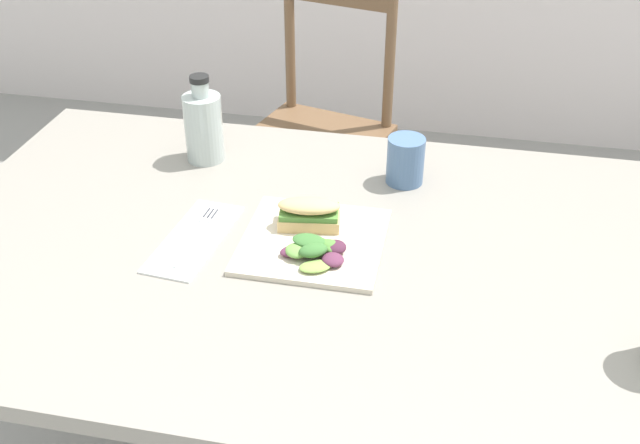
# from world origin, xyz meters

# --- Properties ---
(dining_table) EXTENTS (1.38, 0.88, 0.74)m
(dining_table) POSITION_xyz_m (-0.00, 0.14, 0.62)
(dining_table) COLOR gray
(dining_table) RESTS_ON ground
(chair_wooden_far) EXTENTS (0.49, 0.49, 0.87)m
(chair_wooden_far) POSITION_xyz_m (-0.20, 1.15, 0.45)
(chair_wooden_far) COLOR brown
(chair_wooden_far) RESTS_ON ground
(plate_lunch) EXTENTS (0.24, 0.24, 0.01)m
(plate_lunch) POSITION_xyz_m (0.00, 0.15, 0.74)
(plate_lunch) COLOR beige
(plate_lunch) RESTS_ON dining_table
(sandwich_half_front) EXTENTS (0.12, 0.07, 0.06)m
(sandwich_half_front) POSITION_xyz_m (-0.02, 0.19, 0.78)
(sandwich_half_front) COLOR #DBB270
(sandwich_half_front) RESTS_ON plate_lunch
(salad_mixed_greens) EXTENTS (0.12, 0.11, 0.03)m
(salad_mixed_greens) POSITION_xyz_m (0.02, 0.10, 0.76)
(salad_mixed_greens) COLOR #602D47
(salad_mixed_greens) RESTS_ON plate_lunch
(napkin_folded) EXTENTS (0.12, 0.25, 0.00)m
(napkin_folded) POSITION_xyz_m (-0.21, 0.12, 0.74)
(napkin_folded) COLOR white
(napkin_folded) RESTS_ON dining_table
(fork_on_napkin) EXTENTS (0.03, 0.19, 0.00)m
(fork_on_napkin) POSITION_xyz_m (-0.21, 0.14, 0.75)
(fork_on_napkin) COLOR silver
(fork_on_napkin) RESTS_ON napkin_folded
(bottle_cold_brew) EXTENTS (0.08, 0.08, 0.18)m
(bottle_cold_brew) POSITION_xyz_m (-0.28, 0.41, 0.81)
(bottle_cold_brew) COLOR black
(bottle_cold_brew) RESTS_ON dining_table
(cup_extra_side) EXTENTS (0.07, 0.07, 0.09)m
(cup_extra_side) POSITION_xyz_m (0.13, 0.40, 0.79)
(cup_extra_side) COLOR #4C6B93
(cup_extra_side) RESTS_ON dining_table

